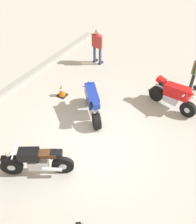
{
  "coord_description": "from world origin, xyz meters",
  "views": [
    {
      "loc": [
        -4.54,
        -2.83,
        6.13
      ],
      "look_at": [
        0.71,
        0.29,
        0.75
      ],
      "focal_mm": 39.72,
      "sensor_mm": 36.0,
      "label": 1
    }
  ],
  "objects_px": {
    "motorcycle_black_cruiser": "(37,161)",
    "person_in_red_shirt": "(97,45)",
    "motorcycle_blue_sportbike": "(92,102)",
    "traffic_cone": "(62,90)",
    "motorcycle_red_sportbike": "(174,95)"
  },
  "relations": [
    {
      "from": "motorcycle_black_cruiser",
      "to": "person_in_red_shirt",
      "type": "xyz_separation_m",
      "value": [
        6.25,
        1.76,
        0.44
      ]
    },
    {
      "from": "motorcycle_black_cruiser",
      "to": "person_in_red_shirt",
      "type": "bearing_deg",
      "value": -106.27
    },
    {
      "from": "motorcycle_blue_sportbike",
      "to": "traffic_cone",
      "type": "distance_m",
      "value": 1.72
    },
    {
      "from": "motorcycle_red_sportbike",
      "to": "traffic_cone",
      "type": "xyz_separation_m",
      "value": [
        -1.53,
        4.01,
        -0.33
      ]
    },
    {
      "from": "traffic_cone",
      "to": "motorcycle_black_cruiser",
      "type": "bearing_deg",
      "value": -153.4
    },
    {
      "from": "person_in_red_shirt",
      "to": "traffic_cone",
      "type": "relative_size",
      "value": 3.17
    },
    {
      "from": "motorcycle_black_cruiser",
      "to": "motorcycle_blue_sportbike",
      "type": "bearing_deg",
      "value": -121.95
    },
    {
      "from": "person_in_red_shirt",
      "to": "traffic_cone",
      "type": "bearing_deg",
      "value": -170.47
    },
    {
      "from": "motorcycle_black_cruiser",
      "to": "person_in_red_shirt",
      "type": "distance_m",
      "value": 6.51
    },
    {
      "from": "traffic_cone",
      "to": "motorcycle_blue_sportbike",
      "type": "bearing_deg",
      "value": -101.53
    },
    {
      "from": "motorcycle_blue_sportbike",
      "to": "traffic_cone",
      "type": "relative_size",
      "value": 2.92
    },
    {
      "from": "motorcycle_black_cruiser",
      "to": "traffic_cone",
      "type": "distance_m",
      "value": 3.71
    },
    {
      "from": "traffic_cone",
      "to": "motorcycle_red_sportbike",
      "type": "bearing_deg",
      "value": -69.13
    },
    {
      "from": "motorcycle_red_sportbike",
      "to": "traffic_cone",
      "type": "bearing_deg",
      "value": -144.95
    },
    {
      "from": "motorcycle_blue_sportbike",
      "to": "person_in_red_shirt",
      "type": "distance_m",
      "value": 3.74
    }
  ]
}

